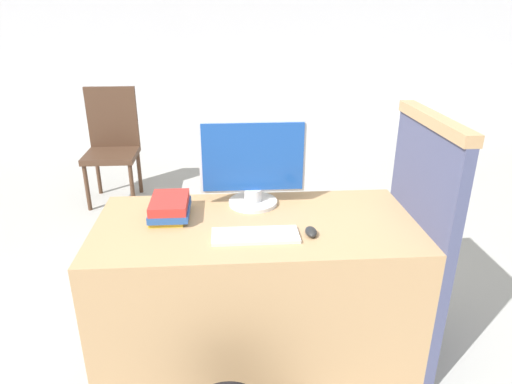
# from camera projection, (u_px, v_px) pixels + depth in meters

# --- Properties ---
(wall_back) EXTENTS (12.00, 0.06, 2.80)m
(wall_back) POSITION_uv_depth(u_px,v_px,m) (231.00, 24.00, 6.54)
(wall_back) COLOR silver
(wall_back) RESTS_ON ground_plane
(desk) EXTENTS (1.49, 0.72, 0.73)m
(desk) POSITION_uv_depth(u_px,v_px,m) (256.00, 288.00, 2.26)
(desk) COLOR tan
(desk) RESTS_ON ground_plane
(carrel_divider) EXTENTS (0.07, 0.66, 1.22)m
(carrel_divider) POSITION_uv_depth(u_px,v_px,m) (417.00, 239.00, 2.18)
(carrel_divider) COLOR #474C70
(carrel_divider) RESTS_ON ground_plane
(monitor) EXTENTS (0.52, 0.25, 0.44)m
(monitor) POSITION_uv_depth(u_px,v_px,m) (252.00, 166.00, 2.24)
(monitor) COLOR silver
(monitor) RESTS_ON desk
(keyboard) EXTENTS (0.38, 0.15, 0.02)m
(keyboard) POSITION_uv_depth(u_px,v_px,m) (255.00, 235.00, 1.98)
(keyboard) COLOR silver
(keyboard) RESTS_ON desk
(mouse) EXTENTS (0.05, 0.09, 0.03)m
(mouse) POSITION_uv_depth(u_px,v_px,m) (311.00, 232.00, 2.00)
(mouse) COLOR #262626
(mouse) RESTS_ON desk
(book_stack) EXTENTS (0.18, 0.26, 0.10)m
(book_stack) POSITION_uv_depth(u_px,v_px,m) (170.00, 208.00, 2.15)
(book_stack) COLOR gold
(book_stack) RESTS_ON desk
(far_chair) EXTENTS (0.44, 0.44, 1.00)m
(far_chair) POSITION_uv_depth(u_px,v_px,m) (112.00, 141.00, 4.05)
(far_chair) COLOR #4C3323
(far_chair) RESTS_ON ground_plane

